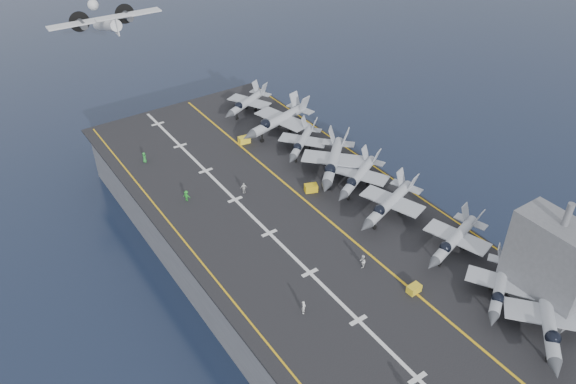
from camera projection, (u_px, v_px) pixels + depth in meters
ground at (302, 270)px, 90.19m from camera, size 500.00×500.00×0.00m
hull at (302, 246)px, 87.29m from camera, size 36.00×90.00×10.00m
flight_deck at (303, 220)px, 84.28m from camera, size 38.00×92.00×0.40m
foul_line at (319, 212)px, 85.53m from camera, size 0.35×90.00×0.02m
landing_centerline at (269, 233)px, 81.40m from camera, size 0.50×90.00×0.02m
deck_edge_port at (201, 262)px, 76.37m from camera, size 0.25×90.00×0.02m
deck_edge_stbd at (394, 180)px, 92.63m from camera, size 0.25×90.00×0.02m
island_superstructure at (554, 254)px, 66.46m from camera, size 5.00×10.00×15.00m
fighter_jet_0 at (549, 319)px, 64.83m from camera, size 17.49×17.03×5.10m
fighter_jet_1 at (501, 285)px, 69.76m from camera, size 15.38×13.90×4.45m
fighter_jet_2 at (455, 238)px, 76.84m from camera, size 15.45×12.38×4.68m
fighter_jet_3 at (390, 202)px, 83.39m from camera, size 16.67×13.64×4.99m
fighter_jet_4 at (359, 175)px, 89.56m from camera, size 16.20×14.23×4.71m
fighter_jet_5 at (333, 160)px, 92.42m from camera, size 18.91×18.71×5.54m
fighter_jet_6 at (302, 141)px, 98.66m from camera, size 15.27×14.55×4.43m
fighter_jet_7 at (279, 119)px, 103.91m from camera, size 18.57×14.64×5.68m
fighter_jet_8 at (247, 102)px, 111.12m from camera, size 15.60×13.53×4.55m
tow_cart_a at (414, 289)px, 71.53m from camera, size 1.82×1.23×1.06m
tow_cart_b at (311, 188)px, 89.71m from camera, size 2.35×1.95×1.21m
tow_cart_c at (244, 140)px, 102.19m from camera, size 2.17×1.54×1.22m
crew_1 at (304, 307)px, 68.41m from camera, size 1.35×1.32×1.89m
crew_3 at (187, 196)px, 87.49m from camera, size 1.21×1.29×1.79m
crew_4 at (244, 188)px, 89.20m from camera, size 1.26×1.04×1.81m
crew_5 at (144, 157)px, 96.69m from camera, size 1.16×1.33×1.85m
crew_7 at (363, 261)px, 75.03m from camera, size 1.46×1.36×2.02m
transport_plane at (107, 25)px, 110.33m from camera, size 22.76×15.94×5.26m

